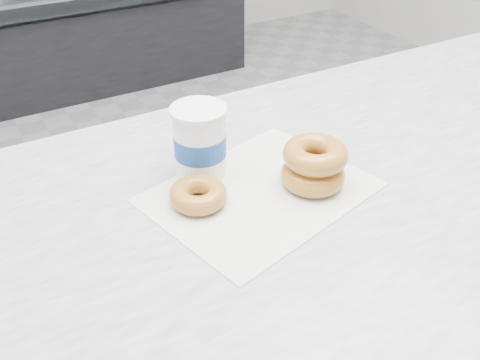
% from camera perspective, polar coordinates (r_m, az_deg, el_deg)
% --- Properties ---
extents(ground, '(5.00, 5.00, 0.00)m').
position_cam_1_polar(ground, '(1.89, -4.91, -13.80)').
color(ground, gray).
rests_on(ground, ground).
extents(counter, '(3.06, 0.76, 0.90)m').
position_cam_1_polar(counter, '(1.21, 6.91, -18.10)').
color(counter, '#333335').
rests_on(counter, ground).
extents(display_case, '(2.40, 0.74, 1.25)m').
position_cam_1_polar(display_case, '(3.44, -21.35, 16.97)').
color(display_case, black).
rests_on(display_case, ground).
extents(wax_paper, '(0.39, 0.34, 0.00)m').
position_cam_1_polar(wax_paper, '(0.86, 2.20, -1.29)').
color(wax_paper, silver).
rests_on(wax_paper, counter).
extents(donut_single, '(0.10, 0.10, 0.03)m').
position_cam_1_polar(donut_single, '(0.83, -4.47, -1.56)').
color(donut_single, '#BB7733').
rests_on(donut_single, wax_paper).
extents(donut_stack, '(0.11, 0.11, 0.07)m').
position_cam_1_polar(donut_stack, '(0.87, 7.88, 1.62)').
color(donut_stack, '#BB7733').
rests_on(donut_stack, wax_paper).
extents(coffee_cup, '(0.10, 0.10, 0.12)m').
position_cam_1_polar(coffee_cup, '(0.88, -4.31, 4.19)').
color(coffee_cup, white).
rests_on(coffee_cup, counter).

